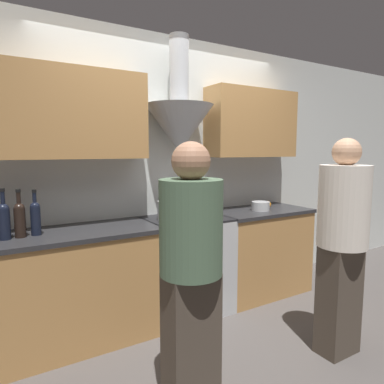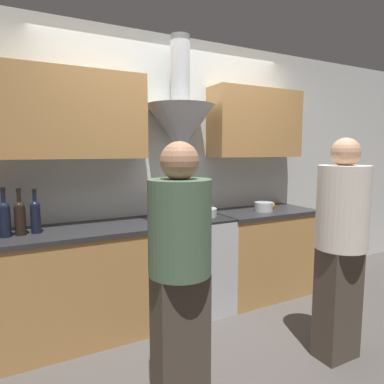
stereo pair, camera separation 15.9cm
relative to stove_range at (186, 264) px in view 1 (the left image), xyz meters
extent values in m
plane|color=#4C4744|center=(0.00, -0.35, -0.45)|extent=(12.00, 12.00, 0.00)
cube|color=silver|center=(0.00, 0.33, 0.85)|extent=(8.40, 0.06, 2.60)
cone|color=#B7BABC|center=(0.00, 0.12, 1.26)|extent=(0.63, 0.63, 0.44)
cylinder|color=#B7BABC|center=(0.00, 0.12, 1.79)|extent=(0.18, 0.18, 0.61)
cube|color=#B27F47|center=(-1.06, 0.15, 1.35)|extent=(1.38, 0.32, 0.70)
cube|color=#B27F47|center=(0.89, 0.15, 1.35)|extent=(1.03, 0.32, 0.70)
cube|color=#B27F47|center=(-1.06, 0.00, -0.02)|extent=(1.38, 0.60, 0.86)
cube|color=#28282B|center=(-1.06, 0.00, 0.43)|extent=(1.41, 0.62, 0.03)
cube|color=#B27F47|center=(0.89, 0.00, -0.02)|extent=(1.03, 0.60, 0.86)
cube|color=#28282B|center=(0.89, 0.00, 0.43)|extent=(1.06, 0.62, 0.03)
cube|color=#B7BABC|center=(0.00, 0.00, -0.01)|extent=(0.74, 0.60, 0.88)
cube|color=black|center=(0.00, -0.30, -0.05)|extent=(0.52, 0.01, 0.40)
cube|color=black|center=(0.00, 0.00, 0.44)|extent=(0.74, 0.60, 0.02)
cube|color=#B7BABC|center=(0.00, 0.27, 0.38)|extent=(0.74, 0.06, 0.10)
cylinder|color=black|center=(-1.48, -0.03, 0.55)|extent=(0.08, 0.08, 0.22)
sphere|color=black|center=(-1.48, -0.03, 0.66)|extent=(0.08, 0.08, 0.08)
cylinder|color=black|center=(-1.48, -0.03, 0.73)|extent=(0.03, 0.03, 0.10)
cylinder|color=black|center=(-1.48, -0.03, 0.79)|extent=(0.03, 0.03, 0.02)
cylinder|color=black|center=(-1.38, -0.01, 0.55)|extent=(0.08, 0.08, 0.21)
sphere|color=black|center=(-1.38, -0.01, 0.66)|extent=(0.07, 0.07, 0.07)
cylinder|color=black|center=(-1.38, -0.01, 0.72)|extent=(0.03, 0.03, 0.10)
cylinder|color=black|center=(-1.38, -0.01, 0.78)|extent=(0.03, 0.03, 0.02)
cylinder|color=black|center=(-1.27, 0.00, 0.55)|extent=(0.07, 0.07, 0.21)
sphere|color=black|center=(-1.27, 0.00, 0.66)|extent=(0.07, 0.07, 0.07)
cylinder|color=black|center=(-1.27, 0.00, 0.72)|extent=(0.03, 0.03, 0.09)
cylinder|color=black|center=(-1.27, 0.00, 0.77)|extent=(0.03, 0.03, 0.02)
cylinder|color=#B7BABC|center=(-0.17, -0.01, 0.53)|extent=(0.24, 0.24, 0.17)
cylinder|color=#B7BABC|center=(0.17, -0.02, 0.48)|extent=(0.25, 0.25, 0.08)
sphere|color=orange|center=(1.00, 0.00, 0.49)|extent=(0.08, 0.08, 0.08)
cylinder|color=#B7BABC|center=(0.85, -0.06, 0.49)|extent=(0.19, 0.19, 0.09)
cube|color=#473D33|center=(-0.61, -1.11, -0.04)|extent=(0.30, 0.19, 0.83)
cylinder|color=#4C664C|center=(-0.61, -1.11, 0.64)|extent=(0.35, 0.35, 0.53)
sphere|color=#AD7A5B|center=(-0.61, -1.11, 1.00)|extent=(0.21, 0.21, 0.21)
cube|color=#473D33|center=(0.63, -1.17, -0.04)|extent=(0.30, 0.20, 0.82)
cylinder|color=silver|center=(0.63, -1.17, 0.66)|extent=(0.36, 0.36, 0.59)
sphere|color=tan|center=(0.63, -1.17, 1.05)|extent=(0.20, 0.20, 0.20)
camera|label=1|loc=(-1.55, -2.69, 1.06)|focal=32.00mm
camera|label=2|loc=(-1.42, -2.77, 1.06)|focal=32.00mm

